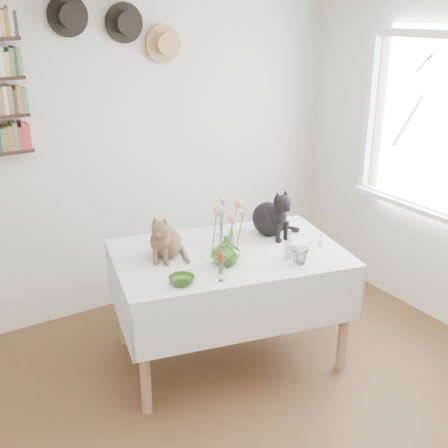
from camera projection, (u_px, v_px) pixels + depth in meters
room at (299, 262)px, 2.48m from camera, size 4.08×4.58×2.58m
window at (443, 142)px, 4.03m from camera, size 0.12×1.52×1.32m
dining_table at (229, 279)px, 3.76m from camera, size 1.67×1.27×0.80m
tabby_cat at (165, 234)px, 3.57m from camera, size 0.33×0.34×0.31m
black_cat at (269, 210)px, 3.91m from camera, size 0.26×0.32×0.36m
flower_vase at (226, 251)px, 3.47m from camera, size 0.19×0.19×0.19m
green_bowl at (182, 280)px, 3.25m from camera, size 0.16×0.16×0.05m
drinking_glass at (300, 256)px, 3.50m from camera, size 0.15×0.15×0.10m
candlestick at (289, 249)px, 3.57m from camera, size 0.05×0.05×0.20m
berry_jar at (221, 266)px, 3.27m from camera, size 0.05×0.05×0.21m
porcelain_figurine at (321, 240)px, 3.79m from camera, size 0.04×0.04×0.09m
flower_bouquet at (225, 213)px, 3.39m from camera, size 0.17×0.13×0.39m
wall_hats at (121, 28)px, 3.94m from camera, size 0.98×0.09×0.48m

